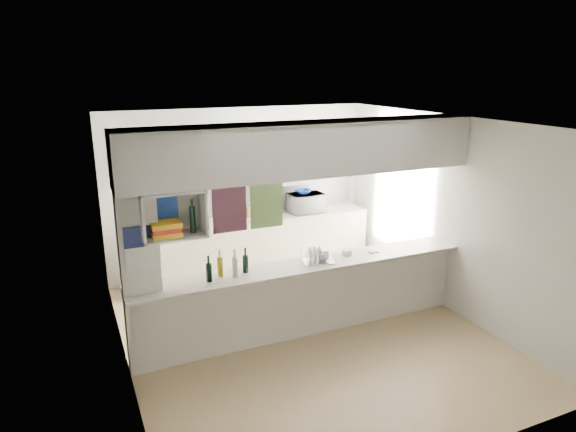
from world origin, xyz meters
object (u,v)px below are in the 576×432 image
bowl (303,192)px  wine_bottles (228,267)px  dish_rack (318,255)px  microwave (306,203)px

bowl → wine_bottles: bearing=-132.6°
bowl → wine_bottles: size_ratio=0.50×
dish_rack → wine_bottles: (-1.13, -0.01, 0.04)m
bowl → dish_rack: 2.24m
microwave → bowl: bearing=-40.2°
bowl → dish_rack: bowl is taller
microwave → dish_rack: (-0.84, -2.04, -0.07)m
bowl → microwave: bearing=-38.4°
bowl → wine_bottles: (-1.92, -2.09, -0.22)m
microwave → bowl: 0.19m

